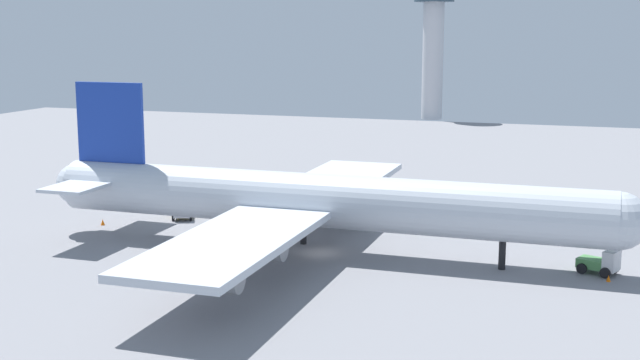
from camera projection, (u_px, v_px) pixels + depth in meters
The scene contains 7 objects.
ground_plane at pixel (320, 253), 89.38m from camera, with size 258.60×258.60×0.00m, color gray.
cargo_airplane at pixel (315, 201), 88.53m from camera, with size 64.65×58.48×17.59m.
pushback_tractor at pixel (601, 263), 81.61m from camera, with size 4.23×3.53×2.50m.
fuel_truck at pixel (183, 210), 105.29m from camera, with size 3.64×4.71×2.21m.
safety_cone_nose at pixel (609, 278), 79.38m from camera, with size 0.44×0.44×0.63m, color orange.
safety_cone_tail at pixel (103, 222), 101.93m from camera, with size 0.51×0.51×0.73m, color orange.
control_tower at pixel (433, 37), 215.51m from camera, with size 10.21×10.21×34.44m.
Camera 1 is at (27.32, -82.09, 23.75)m, focal length 47.20 mm.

